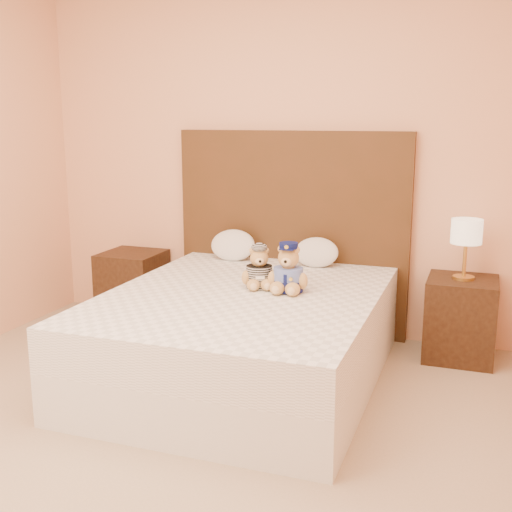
% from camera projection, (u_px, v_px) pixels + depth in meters
% --- Properties ---
extents(ground, '(4.00, 4.50, 0.00)m').
position_uv_depth(ground, '(151.00, 475.00, 2.92)').
color(ground, tan).
rests_on(ground, ground).
extents(room_walls, '(4.04, 4.52, 2.72)m').
position_uv_depth(room_walls, '(185.00, 71.00, 2.96)').
color(room_walls, '#F4AE85').
rests_on(room_walls, ground).
extents(bed, '(1.60, 2.00, 0.55)m').
position_uv_depth(bed, '(244.00, 335.00, 3.97)').
color(bed, white).
rests_on(bed, ground).
extents(headboard, '(1.75, 0.08, 1.50)m').
position_uv_depth(headboard, '(291.00, 233.00, 4.79)').
color(headboard, '#4A2C16').
rests_on(headboard, ground).
extents(nightstand_left, '(0.45, 0.45, 0.55)m').
position_uv_depth(nightstand_left, '(133.00, 286.00, 5.11)').
color(nightstand_left, '#3D2613').
rests_on(nightstand_left, ground).
extents(nightstand_right, '(0.45, 0.45, 0.55)m').
position_uv_depth(nightstand_right, '(460.00, 319.00, 4.29)').
color(nightstand_right, '#3D2613').
rests_on(nightstand_right, ground).
extents(lamp, '(0.20, 0.20, 0.40)m').
position_uv_depth(lamp, '(466.00, 235.00, 4.17)').
color(lamp, gold).
rests_on(lamp, nightstand_right).
extents(teddy_police, '(0.28, 0.27, 0.30)m').
position_uv_depth(teddy_police, '(288.00, 268.00, 3.89)').
color(teddy_police, '#BF864A').
rests_on(teddy_police, bed).
extents(teddy_prisoner, '(0.30, 0.30, 0.26)m').
position_uv_depth(teddy_prisoner, '(259.00, 267.00, 3.99)').
color(teddy_prisoner, '#BF864A').
rests_on(teddy_prisoner, bed).
extents(pillow_left, '(0.35, 0.22, 0.24)m').
position_uv_depth(pillow_left, '(233.00, 244.00, 4.78)').
color(pillow_left, white).
rests_on(pillow_left, bed).
extents(pillow_right, '(0.32, 0.21, 0.22)m').
position_uv_depth(pillow_right, '(316.00, 251.00, 4.57)').
color(pillow_right, white).
rests_on(pillow_right, bed).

